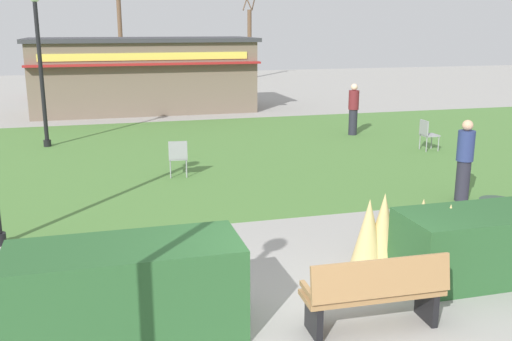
{
  "coord_description": "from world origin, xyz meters",
  "views": [
    {
      "loc": [
        -2.37,
        -5.72,
        3.52
      ],
      "look_at": [
        0.25,
        3.84,
        1.04
      ],
      "focal_mm": 40.62,
      "sensor_mm": 36.0,
      "label": 1
    }
  ],
  "objects_px": {
    "person_strolling": "(465,160)",
    "person_standing": "(353,109)",
    "food_kiosk": "(144,74)",
    "cafe_chair_east": "(427,133)",
    "park_bench": "(375,292)",
    "cafe_chair_west": "(178,155)",
    "trash_bin": "(494,229)",
    "tree_left_bg": "(120,35)",
    "tree_right_bg": "(249,42)",
    "lamppost_far": "(39,50)",
    "parked_car_west_slot": "(86,83)"
  },
  "relations": [
    {
      "from": "parked_car_west_slot",
      "to": "person_strolling",
      "type": "bearing_deg",
      "value": -70.23
    },
    {
      "from": "parked_car_west_slot",
      "to": "tree_left_bg",
      "type": "relative_size",
      "value": 0.66
    },
    {
      "from": "park_bench",
      "to": "cafe_chair_west",
      "type": "bearing_deg",
      "value": 99.02
    },
    {
      "from": "food_kiosk",
      "to": "person_standing",
      "type": "bearing_deg",
      "value": -50.74
    },
    {
      "from": "tree_left_bg",
      "to": "park_bench",
      "type": "bearing_deg",
      "value": -87.72
    },
    {
      "from": "tree_right_bg",
      "to": "park_bench",
      "type": "bearing_deg",
      "value": -102.25
    },
    {
      "from": "park_bench",
      "to": "food_kiosk",
      "type": "bearing_deg",
      "value": 93.13
    },
    {
      "from": "person_standing",
      "to": "tree_right_bg",
      "type": "distance_m",
      "value": 21.63
    },
    {
      "from": "lamppost_far",
      "to": "tree_right_bg",
      "type": "height_order",
      "value": "tree_right_bg"
    },
    {
      "from": "trash_bin",
      "to": "cafe_chair_west",
      "type": "bearing_deg",
      "value": 122.6
    },
    {
      "from": "tree_right_bg",
      "to": "person_standing",
      "type": "bearing_deg",
      "value": -95.62
    },
    {
      "from": "park_bench",
      "to": "tree_left_bg",
      "type": "distance_m",
      "value": 33.28
    },
    {
      "from": "person_strolling",
      "to": "parked_car_west_slot",
      "type": "xyz_separation_m",
      "value": [
        -7.64,
        21.27,
        -0.22
      ]
    },
    {
      "from": "lamppost_far",
      "to": "person_standing",
      "type": "relative_size",
      "value": 2.68
    },
    {
      "from": "cafe_chair_west",
      "to": "cafe_chair_east",
      "type": "bearing_deg",
      "value": 8.58
    },
    {
      "from": "cafe_chair_west",
      "to": "person_standing",
      "type": "relative_size",
      "value": 0.53
    },
    {
      "from": "parked_car_west_slot",
      "to": "trash_bin",
      "type": "bearing_deg",
      "value": -75.37
    },
    {
      "from": "food_kiosk",
      "to": "person_standing",
      "type": "xyz_separation_m",
      "value": [
        6.16,
        -7.53,
        -0.67
      ]
    },
    {
      "from": "parked_car_west_slot",
      "to": "tree_left_bg",
      "type": "bearing_deg",
      "value": 73.99
    },
    {
      "from": "food_kiosk",
      "to": "parked_car_west_slot",
      "type": "height_order",
      "value": "food_kiosk"
    },
    {
      "from": "cafe_chair_east",
      "to": "parked_car_west_slot",
      "type": "xyz_separation_m",
      "value": [
        -9.61,
        16.67,
        0.12
      ]
    },
    {
      "from": "person_strolling",
      "to": "person_standing",
      "type": "relative_size",
      "value": 1.0
    },
    {
      "from": "park_bench",
      "to": "lamppost_far",
      "type": "height_order",
      "value": "lamppost_far"
    },
    {
      "from": "tree_left_bg",
      "to": "tree_right_bg",
      "type": "height_order",
      "value": "tree_left_bg"
    },
    {
      "from": "person_strolling",
      "to": "tree_right_bg",
      "type": "height_order",
      "value": "tree_right_bg"
    },
    {
      "from": "person_strolling",
      "to": "cafe_chair_east",
      "type": "bearing_deg",
      "value": 38.36
    },
    {
      "from": "food_kiosk",
      "to": "cafe_chair_west",
      "type": "bearing_deg",
      "value": -90.89
    },
    {
      "from": "park_bench",
      "to": "food_kiosk",
      "type": "height_order",
      "value": "food_kiosk"
    },
    {
      "from": "park_bench",
      "to": "parked_car_west_slot",
      "type": "height_order",
      "value": "parked_car_west_slot"
    },
    {
      "from": "food_kiosk",
      "to": "tree_left_bg",
      "type": "height_order",
      "value": "tree_left_bg"
    },
    {
      "from": "person_standing",
      "to": "parked_car_west_slot",
      "type": "height_order",
      "value": "person_standing"
    },
    {
      "from": "food_kiosk",
      "to": "tree_right_bg",
      "type": "height_order",
      "value": "tree_right_bg"
    },
    {
      "from": "cafe_chair_east",
      "to": "tree_right_bg",
      "type": "distance_m",
      "value": 24.43
    },
    {
      "from": "parked_car_west_slot",
      "to": "tree_right_bg",
      "type": "height_order",
      "value": "tree_right_bg"
    },
    {
      "from": "park_bench",
      "to": "lamppost_far",
      "type": "distance_m",
      "value": 13.43
    },
    {
      "from": "food_kiosk",
      "to": "tree_right_bg",
      "type": "xyz_separation_m",
      "value": [
        8.27,
        13.94,
        0.92
      ]
    },
    {
      "from": "food_kiosk",
      "to": "cafe_chair_east",
      "type": "xyz_separation_m",
      "value": [
        7.17,
        -10.39,
        -1.0
      ]
    },
    {
      "from": "tree_right_bg",
      "to": "cafe_chair_west",
      "type": "bearing_deg",
      "value": -108.38
    },
    {
      "from": "cafe_chair_east",
      "to": "person_standing",
      "type": "height_order",
      "value": "person_standing"
    },
    {
      "from": "cafe_chair_west",
      "to": "tree_right_bg",
      "type": "distance_m",
      "value": 26.88
    },
    {
      "from": "lamppost_far",
      "to": "cafe_chair_west",
      "type": "height_order",
      "value": "lamppost_far"
    },
    {
      "from": "park_bench",
      "to": "tree_left_bg",
      "type": "bearing_deg",
      "value": 92.28
    },
    {
      "from": "food_kiosk",
      "to": "cafe_chair_east",
      "type": "bearing_deg",
      "value": -55.42
    },
    {
      "from": "park_bench",
      "to": "cafe_chair_east",
      "type": "bearing_deg",
      "value": 55.52
    },
    {
      "from": "park_bench",
      "to": "tree_right_bg",
      "type": "height_order",
      "value": "tree_right_bg"
    },
    {
      "from": "lamppost_far",
      "to": "tree_left_bg",
      "type": "distance_m",
      "value": 20.99
    },
    {
      "from": "trash_bin",
      "to": "person_standing",
      "type": "xyz_separation_m",
      "value": [
        2.32,
        10.24,
        0.39
      ]
    },
    {
      "from": "park_bench",
      "to": "tree_right_bg",
      "type": "relative_size",
      "value": 0.31
    },
    {
      "from": "park_bench",
      "to": "parked_car_west_slot",
      "type": "relative_size",
      "value": 0.39
    },
    {
      "from": "cafe_chair_west",
      "to": "tree_left_bg",
      "type": "distance_m",
      "value": 25.49
    }
  ]
}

